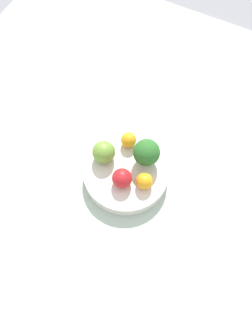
# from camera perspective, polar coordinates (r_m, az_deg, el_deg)

# --- Properties ---
(ground_plane) EXTENTS (6.00, 6.00, 0.00)m
(ground_plane) POSITION_cam_1_polar(r_m,az_deg,el_deg) (0.80, 0.00, -1.98)
(ground_plane) COLOR gray
(table_surface) EXTENTS (1.20, 1.20, 0.02)m
(table_surface) POSITION_cam_1_polar(r_m,az_deg,el_deg) (0.79, 0.00, -1.69)
(table_surface) COLOR #B2C6B2
(table_surface) RESTS_ON ground_plane
(bowl) EXTENTS (0.20, 0.20, 0.04)m
(bowl) POSITION_cam_1_polar(r_m,az_deg,el_deg) (0.77, 0.00, -0.87)
(bowl) COLOR silver
(bowl) RESTS_ON table_surface
(broccoli) EXTENTS (0.06, 0.06, 0.07)m
(broccoli) POSITION_cam_1_polar(r_m,az_deg,el_deg) (0.73, 3.60, 2.69)
(broccoli) COLOR #99C17A
(broccoli) RESTS_ON bowl
(apple_red) EXTENTS (0.05, 0.05, 0.05)m
(apple_red) POSITION_cam_1_polar(r_m,az_deg,el_deg) (0.74, -3.90, 2.78)
(apple_red) COLOR olive
(apple_red) RESTS_ON bowl
(apple_green) EXTENTS (0.04, 0.04, 0.04)m
(apple_green) POSITION_cam_1_polar(r_m,az_deg,el_deg) (0.72, -0.69, -1.80)
(apple_green) COLOR red
(apple_green) RESTS_ON bowl
(orange_front) EXTENTS (0.04, 0.04, 0.04)m
(orange_front) POSITION_cam_1_polar(r_m,az_deg,el_deg) (0.72, 3.23, -2.28)
(orange_front) COLOR orange
(orange_front) RESTS_ON bowl
(orange_back) EXTENTS (0.04, 0.04, 0.04)m
(orange_back) POSITION_cam_1_polar(r_m,az_deg,el_deg) (0.77, 0.46, 4.92)
(orange_back) COLOR orange
(orange_back) RESTS_ON bowl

